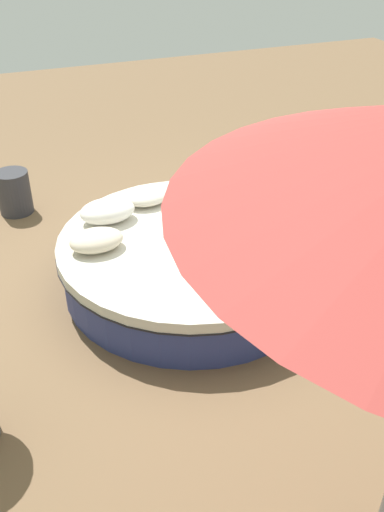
{
  "coord_description": "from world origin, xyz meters",
  "views": [
    {
      "loc": [
        1.57,
        3.98,
        3.06
      ],
      "look_at": [
        0.0,
        0.0,
        0.29
      ],
      "focal_mm": 39.67,
      "sensor_mm": 36.0,
      "label": 1
    }
  ],
  "objects_px": {
    "throw_pillow_3": "(107,211)",
    "throw_pillow_0": "(236,196)",
    "throw_pillow_2": "(146,196)",
    "round_bed": "(192,260)",
    "throw_pillow_1": "(192,187)",
    "side_table": "(14,192)",
    "throw_pillow_4": "(96,240)"
  },
  "relations": [
    {
      "from": "throw_pillow_1",
      "to": "side_table",
      "type": "height_order",
      "value": "throw_pillow_1"
    },
    {
      "from": "throw_pillow_0",
      "to": "side_table",
      "type": "distance_m",
      "value": 2.54
    },
    {
      "from": "round_bed",
      "to": "side_table",
      "type": "relative_size",
      "value": 4.95
    },
    {
      "from": "round_bed",
      "to": "throw_pillow_1",
      "type": "relative_size",
      "value": 4.77
    },
    {
      "from": "throw_pillow_1",
      "to": "throw_pillow_2",
      "type": "distance_m",
      "value": 0.48
    },
    {
      "from": "throw_pillow_0",
      "to": "throw_pillow_1",
      "type": "distance_m",
      "value": 0.46
    },
    {
      "from": "throw_pillow_2",
      "to": "side_table",
      "type": "distance_m",
      "value": 1.71
    },
    {
      "from": "throw_pillow_3",
      "to": "side_table",
      "type": "height_order",
      "value": "throw_pillow_3"
    },
    {
      "from": "side_table",
      "to": "throw_pillow_0",
      "type": "bearing_deg",
      "value": 141.28
    },
    {
      "from": "throw_pillow_0",
      "to": "throw_pillow_4",
      "type": "xyz_separation_m",
      "value": [
        1.45,
        0.3,
        -0.01
      ]
    },
    {
      "from": "throw_pillow_3",
      "to": "throw_pillow_2",
      "type": "bearing_deg",
      "value": -153.87
    },
    {
      "from": "throw_pillow_0",
      "to": "throw_pillow_4",
      "type": "distance_m",
      "value": 1.48
    },
    {
      "from": "round_bed",
      "to": "throw_pillow_3",
      "type": "bearing_deg",
      "value": -43.11
    },
    {
      "from": "throw_pillow_0",
      "to": "throw_pillow_4",
      "type": "bearing_deg",
      "value": 11.57
    },
    {
      "from": "throw_pillow_2",
      "to": "throw_pillow_3",
      "type": "distance_m",
      "value": 0.49
    },
    {
      "from": "throw_pillow_3",
      "to": "throw_pillow_0",
      "type": "bearing_deg",
      "value": 173.22
    },
    {
      "from": "throw_pillow_0",
      "to": "throw_pillow_3",
      "type": "height_order",
      "value": "throw_pillow_3"
    },
    {
      "from": "throw_pillow_0",
      "to": "round_bed",
      "type": "bearing_deg",
      "value": 34.0
    },
    {
      "from": "throw_pillow_1",
      "to": "throw_pillow_4",
      "type": "bearing_deg",
      "value": 28.98
    },
    {
      "from": "round_bed",
      "to": "side_table",
      "type": "height_order",
      "value": "side_table"
    },
    {
      "from": "round_bed",
      "to": "throw_pillow_0",
      "type": "height_order",
      "value": "throw_pillow_0"
    },
    {
      "from": "throw_pillow_0",
      "to": "throw_pillow_2",
      "type": "relative_size",
      "value": 0.86
    },
    {
      "from": "throw_pillow_1",
      "to": "side_table",
      "type": "relative_size",
      "value": 1.04
    },
    {
      "from": "side_table",
      "to": "throw_pillow_3",
      "type": "bearing_deg",
      "value": 116.87
    },
    {
      "from": "throw_pillow_4",
      "to": "side_table",
      "type": "distance_m",
      "value": 1.97
    },
    {
      "from": "throw_pillow_2",
      "to": "throw_pillow_0",
      "type": "bearing_deg",
      "value": 155.84
    },
    {
      "from": "throw_pillow_1",
      "to": "throw_pillow_2",
      "type": "relative_size",
      "value": 1.07
    },
    {
      "from": "round_bed",
      "to": "throw_pillow_1",
      "type": "xyz_separation_m",
      "value": [
        -0.3,
        -0.75,
        0.34
      ]
    },
    {
      "from": "throw_pillow_1",
      "to": "throw_pillow_4",
      "type": "distance_m",
      "value": 1.28
    },
    {
      "from": "throw_pillow_0",
      "to": "throw_pillow_1",
      "type": "relative_size",
      "value": 0.81
    },
    {
      "from": "throw_pillow_0",
      "to": "side_table",
      "type": "relative_size",
      "value": 0.84
    },
    {
      "from": "throw_pillow_1",
      "to": "round_bed",
      "type": "bearing_deg",
      "value": 68.29
    }
  ]
}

